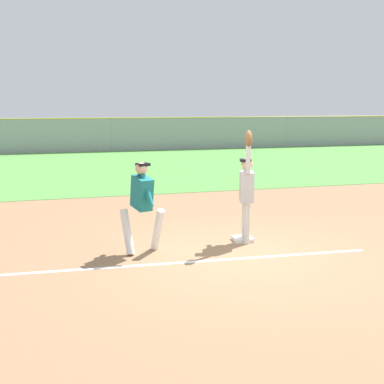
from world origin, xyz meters
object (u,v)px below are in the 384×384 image
object	(u,v)px
baseball	(247,161)
parked_car_silver	(24,136)
parked_car_tan	(245,133)
parked_car_red	(105,136)
first_base	(243,239)
runner	(142,201)
parked_car_white	(173,134)
fielder	(247,188)

from	to	relation	value
baseball	parked_car_silver	xyz separation A→B (m)	(-5.65, 25.00, -0.98)
parked_car_tan	parked_car_red	bearing A→B (deg)	179.34
first_base	parked_car_red	distance (m)	24.17
baseball	parked_car_red	bearing A→B (deg)	91.13
baseball	parked_car_tan	distance (m)	26.67
runner	first_base	bearing A→B (deg)	-10.33
parked_car_red	parked_car_tan	distance (m)	10.28
parked_car_red	parked_car_tan	xyz separation A→B (m)	(10.26, 0.61, 0.00)
baseball	runner	bearing A→B (deg)	-174.58
first_base	parked_car_silver	size ratio (longest dim) A/B	0.09
first_base	parked_car_red	world-z (taller)	parked_car_red
parked_car_white	parked_car_tan	size ratio (longest dim) A/B	1.02
first_base	parked_car_silver	world-z (taller)	parked_car_silver
first_base	parked_car_white	size ratio (longest dim) A/B	0.08
parked_car_silver	baseball	bearing A→B (deg)	-78.43
runner	parked_car_white	size ratio (longest dim) A/B	0.37
baseball	parked_car_white	world-z (taller)	baseball
fielder	baseball	bearing A→B (deg)	-93.50
baseball	parked_car_white	distance (m)	24.72
parked_car_red	parked_car_white	bearing A→B (deg)	-1.33
parked_car_red	parked_car_white	world-z (taller)	same
runner	fielder	bearing A→B (deg)	-13.46
runner	parked_car_silver	size ratio (longest dim) A/B	0.39
parked_car_silver	parked_car_red	world-z (taller)	same
parked_car_red	parked_car_silver	bearing A→B (deg)	167.79
first_base	fielder	xyz separation A→B (m)	(0.02, -0.12, 1.08)
first_base	parked_car_silver	distance (m)	25.60
first_base	parked_car_silver	xyz separation A→B (m)	(-5.60, 24.97, 0.63)
baseball	parked_car_silver	bearing A→B (deg)	102.73
parked_car_red	parked_car_tan	size ratio (longest dim) A/B	0.99
first_base	baseball	size ratio (longest dim) A/B	5.14
parked_car_white	parked_car_tan	world-z (taller)	same
baseball	parked_car_red	xyz separation A→B (m)	(-0.48, 24.18, -0.98)
parked_car_white	parked_car_tan	xyz separation A→B (m)	(5.56, 0.46, 0.00)
fielder	parked_car_red	distance (m)	24.28
fielder	runner	xyz separation A→B (m)	(-2.13, -0.12, -0.12)
runner	parked_car_red	world-z (taller)	runner
parked_car_tan	first_base	bearing A→B (deg)	-115.72
first_base	baseball	distance (m)	1.61
fielder	runner	size ratio (longest dim) A/B	1.33
fielder	baseball	xyz separation A→B (m)	(0.03, 0.09, 0.53)
first_base	runner	distance (m)	2.33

